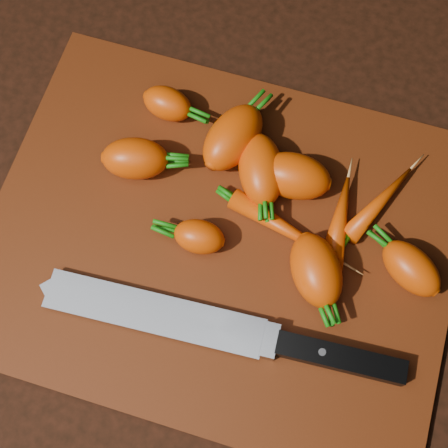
# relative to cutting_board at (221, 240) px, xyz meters

# --- Properties ---
(ground) EXTENTS (2.00, 2.00, 0.01)m
(ground) POSITION_rel_cutting_board_xyz_m (0.00, 0.00, -0.01)
(ground) COLOR black
(cutting_board) EXTENTS (0.50, 0.40, 0.01)m
(cutting_board) POSITION_rel_cutting_board_xyz_m (0.00, 0.00, 0.00)
(cutting_board) COLOR #65280E
(cutting_board) RESTS_ON ground
(carrot_0) EXTENTS (0.08, 0.06, 0.05)m
(carrot_0) POSITION_rel_cutting_board_xyz_m (-0.11, 0.05, 0.03)
(carrot_0) COLOR #C93D01
(carrot_0) RESTS_ON cutting_board
(carrot_1) EXTENTS (0.06, 0.04, 0.04)m
(carrot_1) POSITION_rel_cutting_board_xyz_m (-0.02, -0.01, 0.02)
(carrot_1) COLOR #C93D01
(carrot_1) RESTS_ON cutting_board
(carrot_2) EXTENTS (0.08, 0.10, 0.05)m
(carrot_2) POSITION_rel_cutting_board_xyz_m (0.02, 0.08, 0.03)
(carrot_2) COLOR #C93D01
(carrot_2) RESTS_ON cutting_board
(carrot_3) EXTENTS (0.08, 0.10, 0.05)m
(carrot_3) POSITION_rel_cutting_board_xyz_m (-0.02, 0.11, 0.03)
(carrot_3) COLOR #C93D01
(carrot_3) RESTS_ON cutting_board
(carrot_4) EXTENTS (0.08, 0.05, 0.05)m
(carrot_4) POSITION_rel_cutting_board_xyz_m (0.06, 0.08, 0.03)
(carrot_4) COLOR #C93D01
(carrot_4) RESTS_ON cutting_board
(carrot_5) EXTENTS (0.06, 0.05, 0.04)m
(carrot_5) POSITION_rel_cutting_board_xyz_m (-0.10, 0.13, 0.02)
(carrot_5) COLOR #C93D01
(carrot_5) RESTS_ON cutting_board
(carrot_6) EXTENTS (0.08, 0.07, 0.04)m
(carrot_6) POSITION_rel_cutting_board_xyz_m (0.20, 0.02, 0.03)
(carrot_6) COLOR #C93D01
(carrot_6) RESTS_ON cutting_board
(carrot_7) EXTENTS (0.07, 0.11, 0.02)m
(carrot_7) POSITION_rel_cutting_board_xyz_m (0.15, 0.08, 0.02)
(carrot_7) COLOR #C93D01
(carrot_7) RESTS_ON cutting_board
(carrot_8) EXTENTS (0.14, 0.06, 0.02)m
(carrot_8) POSITION_rel_cutting_board_xyz_m (0.06, 0.03, 0.02)
(carrot_8) COLOR #C93D01
(carrot_8) RESTS_ON cutting_board
(carrot_9) EXTENTS (0.03, 0.11, 0.03)m
(carrot_9) POSITION_rel_cutting_board_xyz_m (0.12, 0.05, 0.02)
(carrot_9) COLOR #C93D01
(carrot_9) RESTS_ON cutting_board
(carrot_10) EXTENTS (0.08, 0.09, 0.05)m
(carrot_10) POSITION_rel_cutting_board_xyz_m (0.10, -0.01, 0.03)
(carrot_10) COLOR #C93D01
(carrot_10) RESTS_ON cutting_board
(knife) EXTENTS (0.37, 0.05, 0.02)m
(knife) POSITION_rel_cutting_board_xyz_m (-0.02, -0.10, 0.02)
(knife) COLOR gray
(knife) RESTS_ON cutting_board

